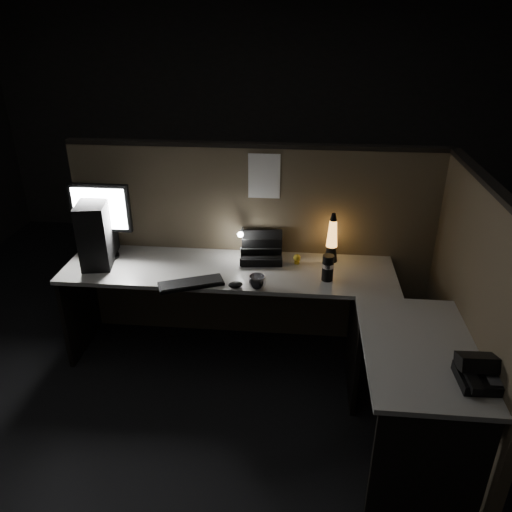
# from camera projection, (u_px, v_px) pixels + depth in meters

# --- Properties ---
(floor) EXTENTS (6.00, 6.00, 0.00)m
(floor) POSITION_uv_depth(u_px,v_px,m) (241.00, 411.00, 3.24)
(floor) COLOR black
(floor) RESTS_ON ground
(room_shell) EXTENTS (6.00, 6.00, 6.00)m
(room_shell) POSITION_uv_depth(u_px,v_px,m) (236.00, 168.00, 2.53)
(room_shell) COLOR silver
(room_shell) RESTS_ON ground
(partition_back) EXTENTS (2.66, 0.06, 1.50)m
(partition_back) POSITION_uv_depth(u_px,v_px,m) (255.00, 247.00, 3.74)
(partition_back) COLOR brown
(partition_back) RESTS_ON ground
(partition_right) EXTENTS (0.06, 1.66, 1.50)m
(partition_right) POSITION_uv_depth(u_px,v_px,m) (469.00, 316.00, 2.88)
(partition_right) COLOR brown
(partition_right) RESTS_ON ground
(desk) EXTENTS (2.60, 1.60, 0.73)m
(desk) POSITION_uv_depth(u_px,v_px,m) (272.00, 316.00, 3.20)
(desk) COLOR #B7B3AD
(desk) RESTS_ON ground
(pc_tower) EXTENTS (0.27, 0.46, 0.45)m
(pc_tower) POSITION_uv_depth(u_px,v_px,m) (97.00, 230.00, 3.49)
(pc_tower) COLOR black
(pc_tower) RESTS_ON desk
(monitor) EXTENTS (0.43, 0.18, 0.55)m
(monitor) POSITION_uv_depth(u_px,v_px,m) (101.00, 214.00, 3.50)
(monitor) COLOR black
(monitor) RESTS_ON desk
(keyboard) EXTENTS (0.44, 0.29, 0.02)m
(keyboard) POSITION_uv_depth(u_px,v_px,m) (191.00, 284.00, 3.25)
(keyboard) COLOR black
(keyboard) RESTS_ON desk
(mouse) EXTENTS (0.11, 0.09, 0.04)m
(mouse) POSITION_uv_depth(u_px,v_px,m) (235.00, 285.00, 3.22)
(mouse) COLOR black
(mouse) RESTS_ON desk
(clip_lamp) EXTENTS (0.04, 0.16, 0.21)m
(clip_lamp) POSITION_uv_depth(u_px,v_px,m) (242.00, 239.00, 3.61)
(clip_lamp) COLOR silver
(clip_lamp) RESTS_ON desk
(organizer) EXTENTS (0.31, 0.28, 0.22)m
(organizer) POSITION_uv_depth(u_px,v_px,m) (262.00, 252.00, 3.58)
(organizer) COLOR black
(organizer) RESTS_ON desk
(lava_lamp) EXTENTS (0.10, 0.10, 0.36)m
(lava_lamp) POSITION_uv_depth(u_px,v_px,m) (332.00, 241.00, 3.51)
(lava_lamp) COLOR black
(lava_lamp) RESTS_ON desk
(travel_mug) EXTENTS (0.08, 0.08, 0.18)m
(travel_mug) POSITION_uv_depth(u_px,v_px,m) (328.00, 268.00, 3.28)
(travel_mug) COLOR black
(travel_mug) RESTS_ON desk
(steel_mug) EXTENTS (0.15, 0.15, 0.09)m
(steel_mug) POSITION_uv_depth(u_px,v_px,m) (257.00, 282.00, 3.20)
(steel_mug) COLOR silver
(steel_mug) RESTS_ON desk
(figurine) EXTENTS (0.05, 0.05, 0.05)m
(figurine) POSITION_uv_depth(u_px,v_px,m) (297.00, 258.00, 3.51)
(figurine) COLOR yellow
(figurine) RESTS_ON desk
(pinned_paper) EXTENTS (0.22, 0.00, 0.32)m
(pinned_paper) POSITION_uv_depth(u_px,v_px,m) (264.00, 176.00, 3.46)
(pinned_paper) COLOR white
(pinned_paper) RESTS_ON partition_back
(desk_phone) EXTENTS (0.25, 0.26, 0.14)m
(desk_phone) POSITION_uv_depth(u_px,v_px,m) (483.00, 372.00, 2.39)
(desk_phone) COLOR black
(desk_phone) RESTS_ON desk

